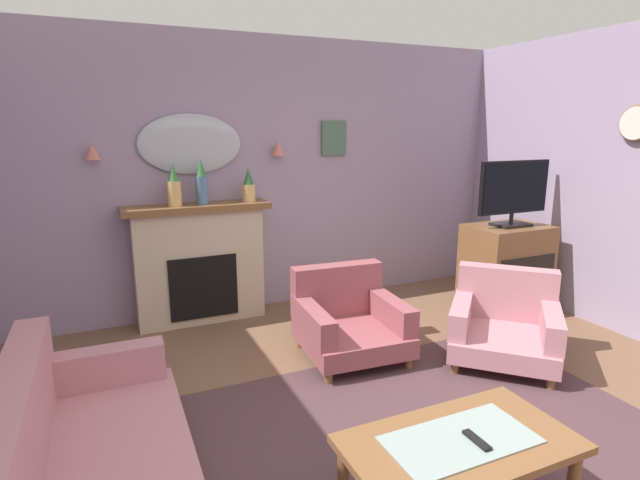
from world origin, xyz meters
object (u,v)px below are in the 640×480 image
wall_clock (636,123)px  tv_flatscreen (514,192)px  framed_picture (334,138)px  mantel_vase_right (174,187)px  wall_mirror (191,144)px  armchair_beside_couch (504,323)px  wall_sconce_left (92,152)px  tv_cabinet (506,269)px  wall_sconce_right (278,148)px  armchair_by_coffee_table (348,319)px  mantel_vase_left (249,187)px  coffee_table (460,451)px  mantel_vase_centre (202,183)px  fireplace (200,265)px  floral_couch (80,457)px  tv_remote (477,441)px

wall_clock → tv_flatscreen: bearing=122.6°
wall_clock → framed_picture: 2.76m
mantel_vase_right → wall_clock: (3.62, -1.80, 0.57)m
wall_mirror → armchair_beside_couch: bearing=-43.2°
wall_sconce_left → tv_cabinet: bearing=-16.3°
wall_mirror → tv_flatscreen: size_ratio=1.14×
wall_sconce_right → tv_flatscreen: size_ratio=0.17×
wall_sconce_left → armchair_by_coffee_table: 2.63m
wall_clock → mantel_vase_left: bearing=148.4°
coffee_table → mantel_vase_centre: bearing=100.2°
fireplace → armchair_by_coffee_table: 1.59m
wall_sconce_left → armchair_by_coffee_table: (1.82, -1.32, -1.35)m
fireplace → framed_picture: bearing=5.8°
wall_sconce_left → tv_cabinet: size_ratio=0.16×
wall_sconce_left → wall_sconce_right: (1.70, 0.00, 0.00)m
armchair_by_coffee_table → tv_flatscreen: bearing=6.1°
floral_couch → armchair_by_coffee_table: 2.28m
armchair_beside_couch → tv_cabinet: (0.80, 0.83, 0.15)m
fireplace → mantel_vase_right: mantel_vase_right is taller
coffee_table → armchair_beside_couch: 1.96m
tv_flatscreen → wall_clock: bearing=-57.4°
tv_cabinet → armchair_by_coffee_table: bearing=-173.3°
framed_picture → tv_flatscreen: (1.41, -1.18, -0.50)m
armchair_by_coffee_table → wall_sconce_left: bearing=144.0°
coffee_table → armchair_beside_couch: size_ratio=0.96×
wall_clock → armchair_by_coffee_table: wall_clock is taller
mantel_vase_left → framed_picture: framed_picture is taller
mantel_vase_right → tv_remote: mantel_vase_right is taller
armchair_by_coffee_table → wall_sconce_right: bearing=95.2°
wall_mirror → wall_clock: (3.42, -1.97, 0.19)m
mantel_vase_left → armchair_by_coffee_table: 1.63m
mantel_vase_centre → tv_flatscreen: (2.86, -1.00, -0.11)m
wall_sconce_right → tv_flatscreen: wall_sconce_right is taller
wall_mirror → armchair_by_coffee_table: (0.97, -1.37, -1.40)m
coffee_table → floral_couch: 1.82m
mantel_vase_left → tv_flatscreen: 2.61m
armchair_beside_couch → mantel_vase_right: bearing=141.9°
wall_mirror → floral_couch: 3.00m
coffee_table → armchair_by_coffee_table: armchair_by_coffee_table is taller
wall_sconce_left → armchair_beside_couch: (2.95, -1.93, -1.35)m
tv_remote → armchair_beside_couch: (1.45, 1.30, -0.15)m
tv_remote → armchair_by_coffee_table: 1.94m
floral_couch → mantel_vase_centre: bearing=64.4°
mantel_vase_centre → tv_flatscreen: bearing=-19.3°
coffee_table → armchair_by_coffee_table: (0.37, 1.86, -0.08)m
armchair_beside_couch → armchair_by_coffee_table: bearing=152.0°
mantel_vase_centre → fireplace: bearing=150.5°
mantel_vase_left → wall_sconce_left: (-1.35, 0.12, 0.36)m
tv_remote → wall_sconce_right: bearing=86.6°
mantel_vase_centre → armchair_beside_couch: (2.05, -1.81, -1.05)m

